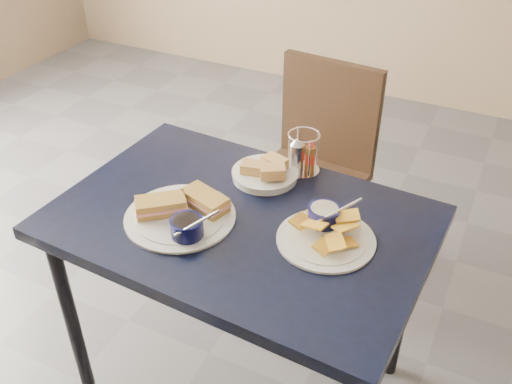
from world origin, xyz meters
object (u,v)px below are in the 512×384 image
at_px(dining_table, 241,238).
at_px(sandwich_plate, 183,212).
at_px(bread_basket, 266,173).
at_px(condiment_caddy, 302,155).
at_px(plantain_plate, 326,230).
at_px(chair_far, 315,156).

bearing_deg(dining_table, sandwich_plate, -150.65).
xyz_separation_m(sandwich_plate, bread_basket, (0.12, 0.29, -0.00)).
bearing_deg(condiment_caddy, dining_table, -101.63).
distance_m(sandwich_plate, bread_basket, 0.32).
distance_m(dining_table, bread_basket, 0.23).
xyz_separation_m(sandwich_plate, condiment_caddy, (0.20, 0.38, 0.03)).
height_order(sandwich_plate, condiment_caddy, condiment_caddy).
height_order(sandwich_plate, plantain_plate, same).
bearing_deg(plantain_plate, chair_far, 111.99).
bearing_deg(condiment_caddy, chair_far, 104.07).
bearing_deg(condiment_caddy, bread_basket, -131.59).
height_order(chair_far, bread_basket, chair_far).
height_order(dining_table, condiment_caddy, condiment_caddy).
bearing_deg(sandwich_plate, chair_far, 84.23).
relative_size(sandwich_plate, plantain_plate, 1.21).
relative_size(chair_far, condiment_caddy, 6.57).
distance_m(chair_far, plantain_plate, 0.85).
bearing_deg(bread_basket, sandwich_plate, -112.79).
xyz_separation_m(sandwich_plate, plantain_plate, (0.39, 0.11, -0.00)).
height_order(dining_table, sandwich_plate, sandwich_plate).
bearing_deg(bread_basket, dining_table, -84.69).
height_order(dining_table, plantain_plate, plantain_plate).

